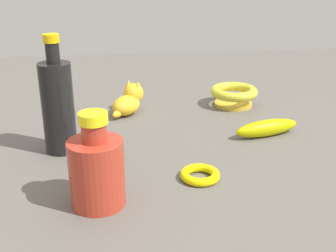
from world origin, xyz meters
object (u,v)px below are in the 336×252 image
object	(u,v)px
cat_figurine	(129,101)
nail_polish_jar	(102,159)
bangle	(200,175)
banana	(267,128)
bottle_tall	(58,105)
bowl	(234,94)
bottle_short	(97,169)

from	to	relation	value
cat_figurine	nail_polish_jar	world-z (taller)	cat_figurine
bangle	banana	distance (m)	0.28
nail_polish_jar	bottle_tall	bearing A→B (deg)	133.40
cat_figurine	bowl	xyz separation A→B (m)	(0.30, 0.03, -0.00)
cat_figurine	bottle_tall	bearing A→B (deg)	-124.94
bowl	nail_polish_jar	bearing A→B (deg)	-136.58
bottle_short	cat_figurine	bearing A→B (deg)	81.22
bowl	banana	bearing A→B (deg)	-84.95
bowl	bangle	bearing A→B (deg)	-113.23
cat_figurine	banana	xyz separation A→B (m)	(0.32, -0.20, -0.02)
bottle_tall	bottle_short	bearing A→B (deg)	-69.40
bangle	bottle_short	size ratio (longest dim) A/B	0.46
bangle	bowl	bearing A→B (deg)	66.77
cat_figurine	banana	world-z (taller)	cat_figurine
bottle_short	banana	bearing A→B (deg)	33.10
bangle	bottle_short	xyz separation A→B (m)	(-0.19, -0.06, 0.06)
bangle	banana	xyz separation A→B (m)	(0.20, 0.19, 0.01)
bangle	bowl	xyz separation A→B (m)	(0.18, 0.42, 0.03)
nail_polish_jar	bottle_tall	distance (m)	0.16
banana	bowl	world-z (taller)	bowl
cat_figurine	bowl	bearing A→B (deg)	5.00
bottle_short	nail_polish_jar	bearing A→B (deg)	88.24
bowl	bottle_short	xyz separation A→B (m)	(-0.37, -0.48, 0.03)
cat_figurine	nail_polish_jar	bearing A→B (deg)	-101.67
bottle_tall	bowl	world-z (taller)	bottle_tall
bowl	bottle_short	bearing A→B (deg)	-127.60
cat_figurine	bottle_short	distance (m)	0.46
banana	bottle_tall	size ratio (longest dim) A/B	0.65
cat_figurine	bangle	world-z (taller)	cat_figurine
bangle	banana	world-z (taller)	banana
banana	bottle_tall	world-z (taller)	bottle_tall
cat_figurine	bangle	size ratio (longest dim) A/B	1.49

